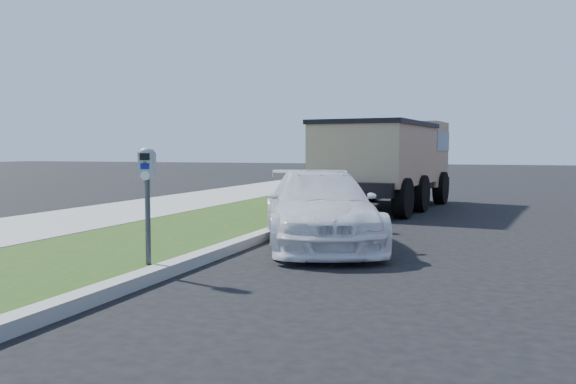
% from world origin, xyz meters
% --- Properties ---
extents(ground, '(120.00, 120.00, 0.00)m').
position_xyz_m(ground, '(0.00, 0.00, 0.00)').
color(ground, black).
rests_on(ground, ground).
extents(streetside, '(6.12, 50.00, 0.15)m').
position_xyz_m(streetside, '(-5.57, 2.00, 0.07)').
color(streetside, gray).
rests_on(streetside, ground).
extents(parking_meter, '(0.22, 0.16, 1.46)m').
position_xyz_m(parking_meter, '(-2.83, -0.20, 1.20)').
color(parking_meter, '#3F4247').
rests_on(parking_meter, ground).
extents(white_wagon, '(3.20, 4.55, 1.22)m').
position_xyz_m(white_wagon, '(-1.52, 2.91, 0.61)').
color(white_wagon, white).
rests_on(white_wagon, ground).
extents(dump_truck, '(2.95, 6.25, 2.37)m').
position_xyz_m(dump_truck, '(-1.63, 9.68, 1.33)').
color(dump_truck, black).
rests_on(dump_truck, ground).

